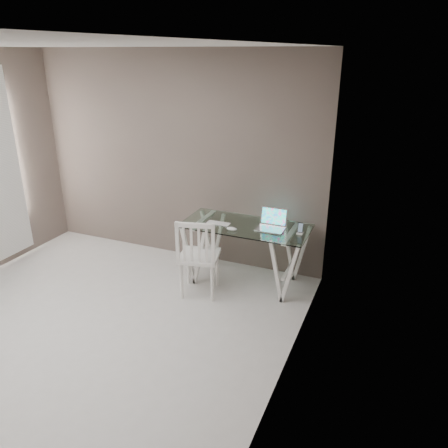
% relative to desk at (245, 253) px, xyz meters
% --- Properties ---
extents(room, '(4.50, 4.52, 2.71)m').
position_rel_desk_xyz_m(room, '(-1.19, -1.81, 1.33)').
color(room, beige).
rests_on(room, ground).
extents(desk, '(1.50, 0.70, 0.75)m').
position_rel_desk_xyz_m(desk, '(0.00, 0.00, 0.00)').
color(desk, silver).
rests_on(desk, ground).
extents(chair, '(0.53, 0.53, 0.96)m').
position_rel_desk_xyz_m(chair, '(-0.38, -0.52, 0.15)').
color(chair, white).
rests_on(chair, ground).
extents(laptop, '(0.32, 0.27, 0.22)m').
position_rel_desk_xyz_m(laptop, '(0.31, 0.04, 0.42)').
color(laptop, silver).
rests_on(laptop, desk).
extents(keyboard, '(0.30, 0.13, 0.01)m').
position_rel_desk_xyz_m(keyboard, '(-0.32, -0.08, 0.37)').
color(keyboard, silver).
rests_on(keyboard, desk).
extents(mouse, '(0.12, 0.07, 0.04)m').
position_rel_desk_xyz_m(mouse, '(-0.09, -0.21, 0.38)').
color(mouse, white).
rests_on(mouse, desk).
extents(phone_dock, '(0.07, 0.07, 0.13)m').
position_rel_desk_xyz_m(phone_dock, '(0.65, -0.00, 0.40)').
color(phone_dock, white).
rests_on(phone_dock, desk).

